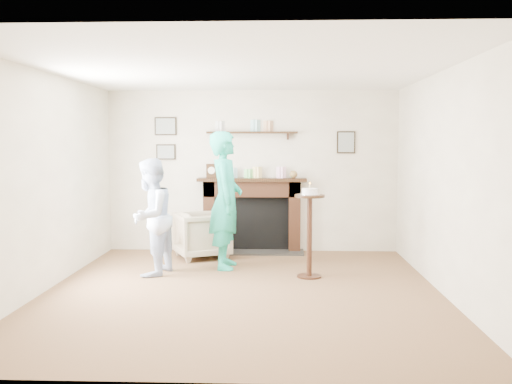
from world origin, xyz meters
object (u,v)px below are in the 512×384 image
armchair (203,258)px  man (151,275)px  woman (226,268)px  pedestal_table (310,219)px

armchair → man: bearing=131.2°
man → woman: bearing=130.5°
armchair → pedestal_table: size_ratio=0.62×
armchair → pedestal_table: pedestal_table is taller
woman → man: bearing=115.8°
man → pedestal_table: bearing=102.3°
pedestal_table → woman: bearing=155.0°
armchair → pedestal_table: 2.05m
armchair → pedestal_table: bearing=-152.2°
pedestal_table → armchair: bearing=142.1°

